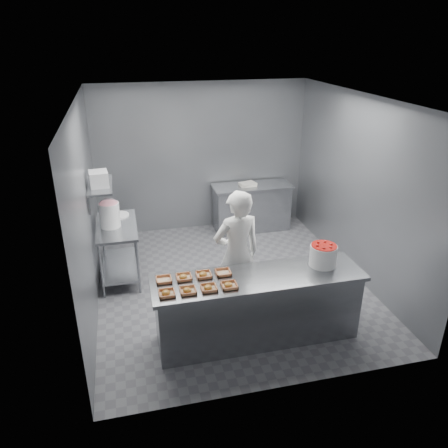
{
  "coord_description": "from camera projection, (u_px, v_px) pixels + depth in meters",
  "views": [
    {
      "loc": [
        -1.47,
        -5.68,
        3.61
      ],
      "look_at": [
        -0.15,
        -0.2,
        1.11
      ],
      "focal_mm": 35.0,
      "sensor_mm": 36.0,
      "label": 1
    }
  ],
  "objects": [
    {
      "name": "tray_0",
      "position": [
        167.0,
        293.0,
        4.87
      ],
      "size": [
        0.19,
        0.18,
        0.06
      ],
      "color": "tan",
      "rests_on": "service_counter"
    },
    {
      "name": "wall_right",
      "position": [
        358.0,
        188.0,
        6.68
      ],
      "size": [
        0.04,
        4.5,
        2.8
      ],
      "primitive_type": "cube",
      "color": "slate",
      "rests_on": "ground"
    },
    {
      "name": "tray_2",
      "position": [
        209.0,
        288.0,
        4.98
      ],
      "size": [
        0.19,
        0.18,
        0.06
      ],
      "color": "tan",
      "rests_on": "service_counter"
    },
    {
      "name": "prep_table",
      "position": [
        118.0,
        243.0,
        6.76
      ],
      "size": [
        0.6,
        1.2,
        0.9
      ],
      "color": "slate",
      "rests_on": "ground"
    },
    {
      "name": "worker",
      "position": [
        237.0,
        255.0,
        5.77
      ],
      "size": [
        0.71,
        0.52,
        1.79
      ],
      "primitive_type": "imported",
      "rotation": [
        0.0,
        0.0,
        3.29
      ],
      "color": "white",
      "rests_on": "ground"
    },
    {
      "name": "tray_5",
      "position": [
        184.0,
        277.0,
        5.19
      ],
      "size": [
        0.19,
        0.18,
        0.06
      ],
      "color": "tan",
      "rests_on": "service_counter"
    },
    {
      "name": "strawberry_tub",
      "position": [
        323.0,
        255.0,
        5.45
      ],
      "size": [
        0.34,
        0.34,
        0.28
      ],
      "color": "white",
      "rests_on": "service_counter"
    },
    {
      "name": "tray_7",
      "position": [
        223.0,
        272.0,
        5.3
      ],
      "size": [
        0.19,
        0.18,
        0.04
      ],
      "color": "tan",
      "rests_on": "service_counter"
    },
    {
      "name": "floor",
      "position": [
        231.0,
        283.0,
        6.82
      ],
      "size": [
        4.5,
        4.5,
        0.0
      ],
      "primitive_type": "plane",
      "color": "#4C4C51",
      "rests_on": "ground"
    },
    {
      "name": "bucket_lid",
      "position": [
        119.0,
        215.0,
        6.96
      ],
      "size": [
        0.4,
        0.4,
        0.03
      ],
      "primitive_type": "cylinder",
      "rotation": [
        0.0,
        0.0,
        -0.28
      ],
      "color": "white",
      "rests_on": "prep_table"
    },
    {
      "name": "wall_left",
      "position": [
        86.0,
        211.0,
        5.83
      ],
      "size": [
        0.04,
        4.5,
        2.8
      ],
      "primitive_type": "cube",
      "color": "slate",
      "rests_on": "ground"
    },
    {
      "name": "tray_6",
      "position": [
        204.0,
        275.0,
        5.24
      ],
      "size": [
        0.19,
        0.18,
        0.06
      ],
      "color": "tan",
      "rests_on": "service_counter"
    },
    {
      "name": "ceiling",
      "position": [
        232.0,
        98.0,
        5.69
      ],
      "size": [
        4.5,
        4.5,
        0.0
      ],
      "primitive_type": "plane",
      "rotation": [
        3.14,
        0.0,
        0.0
      ],
      "color": "white",
      "rests_on": "wall_back"
    },
    {
      "name": "rag",
      "position": [
        116.0,
        214.0,
        7.02
      ],
      "size": [
        0.18,
        0.16,
        0.02
      ],
      "primitive_type": "cube",
      "rotation": [
        0.0,
        0.0,
        0.28
      ],
      "color": "#CCB28C",
      "rests_on": "prep_table"
    },
    {
      "name": "tray_1",
      "position": [
        188.0,
        290.0,
        4.92
      ],
      "size": [
        0.19,
        0.18,
        0.06
      ],
      "color": "tan",
      "rests_on": "service_counter"
    },
    {
      "name": "appliance",
      "position": [
        99.0,
        179.0,
        6.22
      ],
      "size": [
        0.28,
        0.32,
        0.22
      ],
      "primitive_type": "cube",
      "rotation": [
        0.0,
        0.0,
        0.1
      ],
      "color": "gray",
      "rests_on": "wall_shelf"
    },
    {
      "name": "wall_shelf",
      "position": [
        100.0,
        185.0,
        6.34
      ],
      "size": [
        0.35,
        0.9,
        0.03
      ],
      "primitive_type": "cube",
      "color": "slate",
      "rests_on": "wall_left"
    },
    {
      "name": "tray_4",
      "position": [
        164.0,
        280.0,
        5.14
      ],
      "size": [
        0.19,
        0.18,
        0.04
      ],
      "color": "tan",
      "rests_on": "service_counter"
    },
    {
      "name": "paper_stack",
      "position": [
        248.0,
        184.0,
        8.31
      ],
      "size": [
        0.33,
        0.26,
        0.06
      ],
      "primitive_type": "cube",
      "rotation": [
        0.0,
        0.0,
        0.13
      ],
      "color": "silver",
      "rests_on": "back_counter"
    },
    {
      "name": "service_counter",
      "position": [
        257.0,
        307.0,
        5.44
      ],
      "size": [
        2.6,
        0.7,
        0.9
      ],
      "color": "slate",
      "rests_on": "ground"
    },
    {
      "name": "back_counter",
      "position": [
        251.0,
        207.0,
        8.52
      ],
      "size": [
        1.5,
        0.6,
        0.9
      ],
      "color": "slate",
      "rests_on": "ground"
    },
    {
      "name": "tray_3",
      "position": [
        229.0,
        285.0,
        5.03
      ],
      "size": [
        0.19,
        0.18,
        0.06
      ],
      "color": "tan",
      "rests_on": "service_counter"
    },
    {
      "name": "wall_back",
      "position": [
        202.0,
        158.0,
        8.25
      ],
      "size": [
        4.0,
        0.04,
        2.8
      ],
      "primitive_type": "cube",
      "color": "slate",
      "rests_on": "ground"
    },
    {
      "name": "glaze_bucket",
      "position": [
        110.0,
        214.0,
        6.51
      ],
      "size": [
        0.32,
        0.3,
        0.46
      ],
      "color": "white",
      "rests_on": "prep_table"
    }
  ]
}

